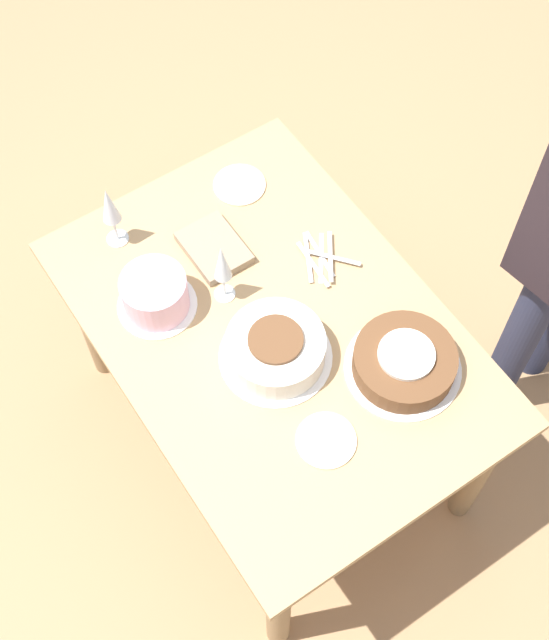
{
  "coord_description": "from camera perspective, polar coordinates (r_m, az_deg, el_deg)",
  "views": [
    {
      "loc": [
        -0.97,
        0.65,
        2.82
      ],
      "look_at": [
        0.0,
        0.0,
        0.77
      ],
      "focal_mm": 50.0,
      "sensor_mm": 36.0,
      "label": 1
    }
  ],
  "objects": [
    {
      "name": "cake_center_white",
      "position": [
        2.33,
        0.07,
        -1.86
      ],
      "size": [
        0.3,
        0.3,
        0.1
      ],
      "color": "white",
      "rests_on": "dining_table"
    },
    {
      "name": "dessert_plate_left",
      "position": [
        2.27,
        3.32,
        -7.7
      ],
      "size": [
        0.16,
        0.16,
        0.01
      ],
      "color": "beige",
      "rests_on": "dining_table"
    },
    {
      "name": "cake_back_decorated",
      "position": [
        2.41,
        -7.66,
        1.64
      ],
      "size": [
        0.22,
        0.22,
        0.12
      ],
      "color": "white",
      "rests_on": "dining_table"
    },
    {
      "name": "ground_plane",
      "position": [
        3.06,
        -0.0,
        -7.19
      ],
      "size": [
        12.0,
        12.0,
        0.0
      ],
      "primitive_type": "plane",
      "color": "#A87F56"
    },
    {
      "name": "fork_pile",
      "position": [
        2.52,
        2.97,
        4.0
      ],
      "size": [
        0.19,
        0.16,
        0.02
      ],
      "color": "silver",
      "rests_on": "dining_table"
    },
    {
      "name": "wine_glass_near",
      "position": [
        2.34,
        -3.37,
        3.58
      ],
      "size": [
        0.06,
        0.06,
        0.23
      ],
      "color": "silver",
      "rests_on": "dining_table"
    },
    {
      "name": "napkin_stack",
      "position": [
        2.53,
        -3.9,
        4.62
      ],
      "size": [
        0.2,
        0.15,
        0.03
      ],
      "color": "gray",
      "rests_on": "dining_table"
    },
    {
      "name": "dessert_plate_right",
      "position": [
        2.68,
        -2.26,
        8.63
      ],
      "size": [
        0.16,
        0.16,
        0.01
      ],
      "color": "beige",
      "rests_on": "dining_table"
    },
    {
      "name": "wine_glass_far",
      "position": [
        2.48,
        -10.52,
        7.13
      ],
      "size": [
        0.06,
        0.06,
        0.23
      ],
      "color": "silver",
      "rests_on": "dining_table"
    },
    {
      "name": "dining_table",
      "position": [
        2.51,
        -0.0,
        -1.94
      ],
      "size": [
        1.25,
        0.86,
        0.72
      ],
      "color": "tan",
      "rests_on": "ground_plane"
    },
    {
      "name": "cake_front_chocolate",
      "position": [
        2.34,
        8.31,
        -2.68
      ],
      "size": [
        0.31,
        0.31,
        0.09
      ],
      "color": "white",
      "rests_on": "dining_table"
    }
  ]
}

